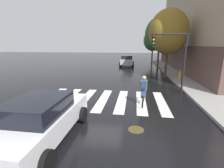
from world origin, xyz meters
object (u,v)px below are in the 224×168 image
(street_tree_mid, at_px, (160,34))
(street_tree_far, at_px, (153,40))
(cyclist, at_px, (144,91))
(sedan_mid, at_px, (127,60))
(sedan_near, at_px, (41,119))
(traffic_light_near, at_px, (173,52))
(manhole_cover, at_px, (136,130))
(street_tree_near, at_px, (169,32))
(fire_hydrant, at_px, (180,74))

(street_tree_mid, xyz_separation_m, street_tree_far, (0.00, 8.30, -0.57))
(street_tree_mid, bearing_deg, cyclist, -100.46)
(sedan_mid, relative_size, cyclist, 2.87)
(sedan_near, xyz_separation_m, traffic_light_near, (5.70, 6.86, 2.04))
(traffic_light_near, xyz_separation_m, street_tree_mid, (0.67, 11.63, 1.87))
(sedan_near, height_order, sedan_mid, sedan_mid)
(street_tree_far, bearing_deg, traffic_light_near, -91.94)
(sedan_mid, distance_m, street_tree_mid, 6.71)
(manhole_cover, distance_m, traffic_light_near, 6.81)
(cyclist, xyz_separation_m, traffic_light_near, (2.01, 2.90, 2.02))
(cyclist, height_order, street_tree_near, street_tree_near)
(manhole_cover, xyz_separation_m, street_tree_mid, (3.08, 17.33, 4.73))
(fire_hydrant, bearing_deg, street_tree_far, 94.50)
(cyclist, xyz_separation_m, street_tree_near, (2.65, 8.37, 3.71))
(traffic_light_near, bearing_deg, street_tree_far, 88.06)
(manhole_cover, relative_size, sedan_mid, 0.13)
(sedan_mid, bearing_deg, street_tree_far, 49.09)
(fire_hydrant, bearing_deg, street_tree_mid, 99.71)
(sedan_near, relative_size, cyclist, 2.70)
(traffic_light_near, bearing_deg, sedan_near, -129.75)
(street_tree_far, bearing_deg, cyclist, -96.71)
(sedan_near, distance_m, street_tree_near, 14.36)
(cyclist, bearing_deg, street_tree_mid, 79.54)
(manhole_cover, height_order, cyclist, cyclist)
(sedan_near, bearing_deg, street_tree_far, 76.61)
(sedan_near, bearing_deg, street_tree_near, 62.77)
(street_tree_near, distance_m, street_tree_mid, 6.17)
(traffic_light_near, relative_size, street_tree_mid, 0.60)
(manhole_cover, height_order, street_tree_mid, street_tree_mid)
(street_tree_near, xyz_separation_m, street_tree_mid, (0.03, 6.16, 0.18))
(fire_hydrant, bearing_deg, manhole_cover, -112.80)
(manhole_cover, distance_m, street_tree_mid, 18.22)
(street_tree_near, bearing_deg, manhole_cover, -105.27)
(sedan_mid, relative_size, street_tree_far, 0.80)
(street_tree_mid, bearing_deg, sedan_near, -109.02)
(cyclist, distance_m, traffic_light_near, 4.06)
(sedan_near, relative_size, sedan_mid, 0.94)
(manhole_cover, relative_size, cyclist, 0.37)
(manhole_cover, relative_size, traffic_light_near, 0.15)
(sedan_near, distance_m, sedan_mid, 21.63)
(sedan_near, bearing_deg, fire_hydrant, 56.29)
(manhole_cover, distance_m, street_tree_far, 26.15)
(street_tree_mid, distance_m, street_tree_far, 8.32)
(cyclist, xyz_separation_m, fire_hydrant, (3.90, 7.42, -0.31))
(street_tree_far, bearing_deg, manhole_cover, -96.86)
(fire_hydrant, bearing_deg, street_tree_near, 142.79)
(sedan_mid, bearing_deg, manhole_cover, -85.90)
(sedan_near, distance_m, street_tree_far, 27.75)
(sedan_mid, relative_size, street_tree_near, 0.73)
(manhole_cover, distance_m, sedan_mid, 20.46)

